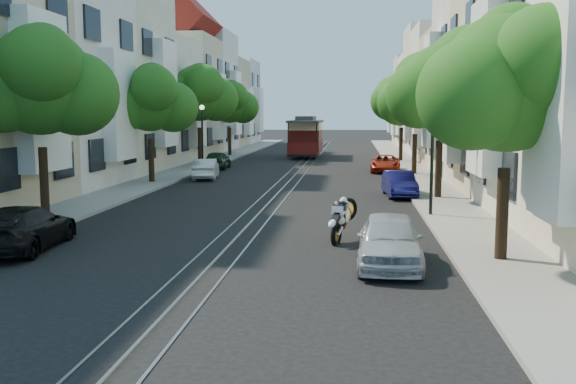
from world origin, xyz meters
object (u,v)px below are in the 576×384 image
(tree_w_c, at_px, (200,94))
(lamp_west, at_px, (202,127))
(lamp_east, at_px, (433,139))
(tree_e_c, at_px, (417,99))
(parked_car_e_far, at_px, (386,164))
(sportbike_rider, at_px, (342,217))
(parked_car_e_near, at_px, (389,240))
(tree_w_d, at_px, (230,103))
(cable_car, at_px, (306,135))
(tree_e_d, at_px, (403,98))
(parked_car_w_far, at_px, (217,160))
(parked_car_w_mid, at_px, (206,169))
(tree_e_b, at_px, (442,90))
(parked_car_e_mid, at_px, (399,184))
(tree_w_b, at_px, (151,101))
(tree_w_a, at_px, (41,84))
(tree_e_a, at_px, (510,86))
(parked_car_w_near, at_px, (23,228))

(tree_w_c, xyz_separation_m, lamp_west, (0.84, -2.98, -2.22))
(lamp_east, bearing_deg, tree_e_c, 86.56)
(tree_w_c, relative_size, parked_car_e_far, 1.79)
(sportbike_rider, height_order, parked_car_e_near, parked_car_e_near)
(tree_w_c, xyz_separation_m, tree_w_d, (-0.00, 11.00, -0.47))
(cable_car, bearing_deg, tree_e_d, -31.20)
(lamp_west, bearing_deg, parked_car_w_far, 61.80)
(parked_car_e_far, bearing_deg, parked_car_w_mid, -148.84)
(tree_e_b, xyz_separation_m, parked_car_e_mid, (-1.66, 0.87, -4.16))
(sportbike_rider, distance_m, cable_car, 36.59)
(tree_w_b, height_order, parked_car_e_far, tree_w_b)
(parked_car_w_mid, bearing_deg, parked_car_w_far, -91.17)
(lamp_east, height_order, cable_car, lamp_east)
(tree_e_c, xyz_separation_m, tree_e_d, (0.00, 11.00, 0.27))
(tree_e_b, xyz_separation_m, tree_w_a, (-14.40, -7.00, 0.00))
(tree_e_a, bearing_deg, lamp_east, 97.79)
(tree_e_d, xyz_separation_m, tree_w_d, (-14.40, 5.00, -0.27))
(tree_e_b, relative_size, sportbike_rider, 3.76)
(parked_car_e_mid, bearing_deg, cable_car, 98.85)
(lamp_west, distance_m, parked_car_w_mid, 6.01)
(tree_w_a, relative_size, lamp_east, 1.61)
(tree_e_b, bearing_deg, parked_car_e_mid, 152.29)
(tree_w_a, bearing_deg, tree_w_c, 90.00)
(lamp_west, xyz_separation_m, parked_car_w_mid, (1.45, -5.38, -2.26))
(tree_e_a, height_order, tree_w_c, tree_w_c)
(tree_e_d, height_order, parked_car_w_far, tree_e_d)
(cable_car, relative_size, parked_car_w_far, 2.33)
(cable_car, bearing_deg, lamp_east, -77.63)
(lamp_east, bearing_deg, parked_car_e_near, -104.01)
(tree_e_b, bearing_deg, parked_car_w_near, -137.46)
(tree_e_a, xyz_separation_m, tree_w_d, (-14.40, 39.00, 0.20))
(tree_e_d, xyz_separation_m, parked_car_e_far, (-1.66, -8.97, -4.32))
(lamp_west, bearing_deg, tree_e_b, -43.85)
(lamp_west, bearing_deg, parked_car_w_mid, -74.92)
(tree_e_a, bearing_deg, lamp_west, 118.45)
(cable_car, bearing_deg, tree_w_c, -121.42)
(tree_w_c, height_order, parked_car_w_far, tree_w_c)
(tree_e_c, height_order, tree_w_a, tree_w_a)
(tree_e_d, xyz_separation_m, lamp_west, (-13.56, -8.98, -2.02))
(tree_w_c, bearing_deg, parked_car_w_far, -47.33)
(tree_e_b, xyz_separation_m, tree_w_c, (-14.40, 16.00, 0.34))
(tree_e_c, height_order, sportbike_rider, tree_e_c)
(cable_car, bearing_deg, parked_car_e_far, -65.75)
(sportbike_rider, bearing_deg, tree_w_b, 142.27)
(tree_e_c, height_order, parked_car_e_far, tree_e_c)
(tree_e_c, bearing_deg, parked_car_w_near, -119.32)
(parked_car_w_near, distance_m, parked_car_w_mid, 19.35)
(tree_e_c, height_order, parked_car_w_mid, tree_e_c)
(tree_e_c, distance_m, lamp_west, 13.82)
(parked_car_e_near, height_order, parked_car_e_far, parked_car_e_near)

